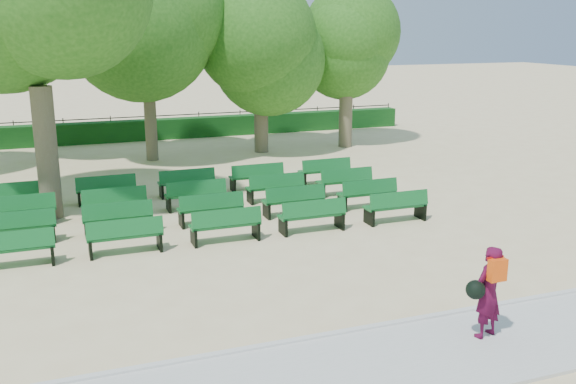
{
  "coord_description": "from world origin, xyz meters",
  "views": [
    {
      "loc": [
        -3.49,
        -14.99,
        4.97
      ],
      "look_at": [
        1.71,
        -1.0,
        1.1
      ],
      "focal_mm": 40.0,
      "sensor_mm": 36.0,
      "label": 1
    }
  ],
  "objects": [
    {
      "name": "hedge",
      "position": [
        0.0,
        14.0,
        0.45
      ],
      "size": [
        26.0,
        0.7,
        0.9
      ],
      "primitive_type": "cube",
      "color": "#134A17",
      "rests_on": "ground"
    },
    {
      "name": "tree_among",
      "position": [
        -3.67,
        2.65,
        5.0
      ],
      "size": [
        5.58,
        5.58,
        7.54
      ],
      "color": "brown",
      "rests_on": "ground"
    },
    {
      "name": "ground",
      "position": [
        0.0,
        0.0,
        0.0
      ],
      "size": [
        120.0,
        120.0,
        0.0
      ],
      "primitive_type": "plane",
      "color": "beige"
    },
    {
      "name": "bench_array",
      "position": [
        -1.0,
        1.38,
        0.09
      ],
      "size": [
        1.68,
        0.56,
        1.05
      ],
      "rotation": [
        0.0,
        0.0,
        0.02
      ],
      "color": "#116428",
      "rests_on": "ground"
    },
    {
      "name": "fence",
      "position": [
        0.0,
        14.4,
        0.0
      ],
      "size": [
        26.0,
        0.1,
        1.02
      ],
      "primitive_type": null,
      "color": "black",
      "rests_on": "ground"
    },
    {
      "name": "tree_line",
      "position": [
        0.0,
        10.0,
        0.0
      ],
      "size": [
        21.8,
        6.8,
        7.04
      ],
      "primitive_type": null,
      "color": "#2F6C1D",
      "rests_on": "ground"
    },
    {
      "name": "paving",
      "position": [
        0.0,
        -7.4,
        0.03
      ],
      "size": [
        30.0,
        2.2,
        0.06
      ],
      "primitive_type": "cube",
      "color": "silver",
      "rests_on": "ground"
    },
    {
      "name": "person",
      "position": [
        2.84,
        -7.16,
        0.86
      ],
      "size": [
        0.76,
        0.52,
        1.54
      ],
      "rotation": [
        0.0,
        0.0,
        3.43
      ],
      "color": "#4B0A2A",
      "rests_on": "ground"
    },
    {
      "name": "curb",
      "position": [
        0.0,
        -6.25,
        0.05
      ],
      "size": [
        30.0,
        0.12,
        0.1
      ],
      "primitive_type": "cube",
      "color": "silver",
      "rests_on": "ground"
    }
  ]
}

